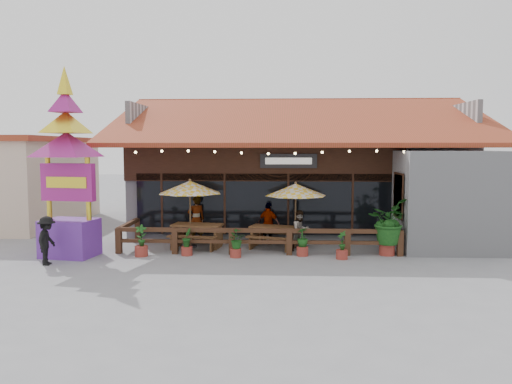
{
  "coord_description": "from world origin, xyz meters",
  "views": [
    {
      "loc": [
        -0.87,
        -17.58,
        3.73
      ],
      "look_at": [
        -1.75,
        1.5,
        2.01
      ],
      "focal_mm": 35.0,
      "sensor_mm": 36.0,
      "label": 1
    }
  ],
  "objects_px": {
    "pedestrian": "(47,241)",
    "umbrella_left": "(190,187)",
    "picnic_table_right": "(273,233)",
    "thai_sign_tower": "(67,150)",
    "picnic_table_left": "(197,232)",
    "umbrella_right": "(296,190)",
    "tropical_plant": "(388,223)"
  },
  "relations": [
    {
      "from": "picnic_table_left",
      "to": "tropical_plant",
      "type": "distance_m",
      "value": 6.88
    },
    {
      "from": "picnic_table_left",
      "to": "thai_sign_tower",
      "type": "relative_size",
      "value": 0.3
    },
    {
      "from": "thai_sign_tower",
      "to": "tropical_plant",
      "type": "xyz_separation_m",
      "value": [
        10.89,
        0.7,
        -2.51
      ]
    },
    {
      "from": "umbrella_right",
      "to": "picnic_table_left",
      "type": "height_order",
      "value": "umbrella_right"
    },
    {
      "from": "picnic_table_right",
      "to": "tropical_plant",
      "type": "height_order",
      "value": "tropical_plant"
    },
    {
      "from": "picnic_table_left",
      "to": "tropical_plant",
      "type": "relative_size",
      "value": 1.03
    },
    {
      "from": "umbrella_left",
      "to": "pedestrian",
      "type": "height_order",
      "value": "umbrella_left"
    },
    {
      "from": "umbrella_right",
      "to": "pedestrian",
      "type": "height_order",
      "value": "umbrella_right"
    },
    {
      "from": "umbrella_right",
      "to": "pedestrian",
      "type": "xyz_separation_m",
      "value": [
        -7.97,
        -3.16,
        -1.37
      ]
    },
    {
      "from": "picnic_table_left",
      "to": "pedestrian",
      "type": "distance_m",
      "value": 5.24
    },
    {
      "from": "picnic_table_left",
      "to": "pedestrian",
      "type": "height_order",
      "value": "pedestrian"
    },
    {
      "from": "umbrella_right",
      "to": "picnic_table_right",
      "type": "xyz_separation_m",
      "value": [
        -0.82,
        -0.13,
        -1.6
      ]
    },
    {
      "from": "thai_sign_tower",
      "to": "pedestrian",
      "type": "distance_m",
      "value": 3.14
    },
    {
      "from": "thai_sign_tower",
      "to": "pedestrian",
      "type": "bearing_deg",
      "value": -99.58
    },
    {
      "from": "umbrella_left",
      "to": "picnic_table_right",
      "type": "height_order",
      "value": "umbrella_left"
    },
    {
      "from": "umbrella_left",
      "to": "tropical_plant",
      "type": "distance_m",
      "value": 7.23
    },
    {
      "from": "thai_sign_tower",
      "to": "tropical_plant",
      "type": "distance_m",
      "value": 11.2
    },
    {
      "from": "thai_sign_tower",
      "to": "tropical_plant",
      "type": "relative_size",
      "value": 3.47
    },
    {
      "from": "tropical_plant",
      "to": "pedestrian",
      "type": "bearing_deg",
      "value": -170.06
    },
    {
      "from": "tropical_plant",
      "to": "thai_sign_tower",
      "type": "bearing_deg",
      "value": -176.33
    },
    {
      "from": "picnic_table_right",
      "to": "picnic_table_left",
      "type": "bearing_deg",
      "value": -178.47
    },
    {
      "from": "picnic_table_right",
      "to": "thai_sign_tower",
      "type": "height_order",
      "value": "thai_sign_tower"
    },
    {
      "from": "umbrella_left",
      "to": "tropical_plant",
      "type": "bearing_deg",
      "value": -9.02
    },
    {
      "from": "picnic_table_right",
      "to": "tropical_plant",
      "type": "relative_size",
      "value": 1.03
    },
    {
      "from": "thai_sign_tower",
      "to": "tropical_plant",
      "type": "height_order",
      "value": "thai_sign_tower"
    },
    {
      "from": "umbrella_right",
      "to": "umbrella_left",
      "type": "bearing_deg",
      "value": -178.6
    },
    {
      "from": "tropical_plant",
      "to": "umbrella_left",
      "type": "bearing_deg",
      "value": 170.98
    },
    {
      "from": "umbrella_left",
      "to": "thai_sign_tower",
      "type": "bearing_deg",
      "value": -154.59
    },
    {
      "from": "pedestrian",
      "to": "umbrella_left",
      "type": "bearing_deg",
      "value": -57.31
    },
    {
      "from": "umbrella_left",
      "to": "picnic_table_left",
      "type": "height_order",
      "value": "umbrella_left"
    },
    {
      "from": "umbrella_right",
      "to": "picnic_table_right",
      "type": "height_order",
      "value": "umbrella_right"
    },
    {
      "from": "umbrella_right",
      "to": "tropical_plant",
      "type": "height_order",
      "value": "umbrella_right"
    }
  ]
}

